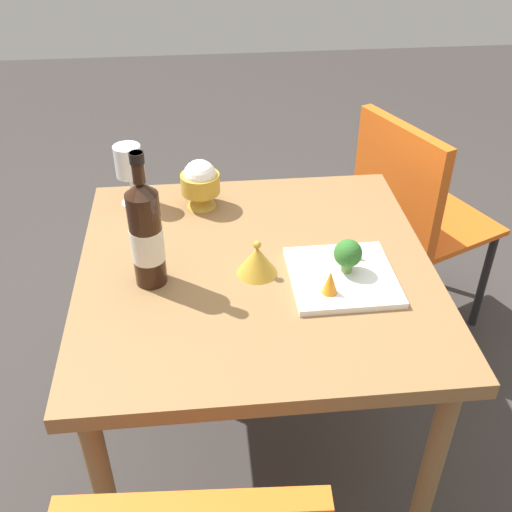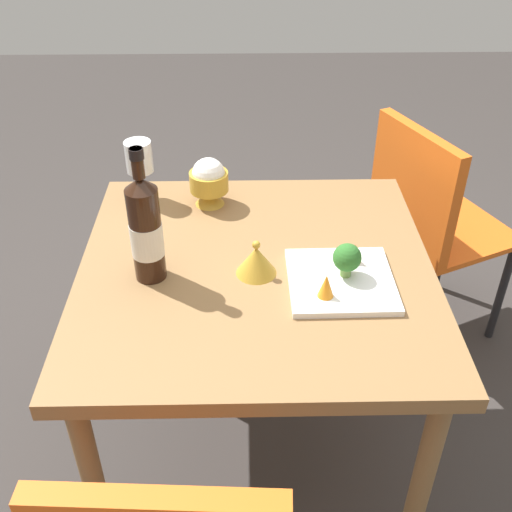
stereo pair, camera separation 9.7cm
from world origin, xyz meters
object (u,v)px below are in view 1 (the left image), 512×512
at_px(rice_bowl_lid, 255,260).
at_px(broccoli_floret, 348,254).
at_px(serving_plate, 342,277).
at_px(wine_bottle, 146,234).
at_px(carrot_garnish_right, 330,282).
at_px(rice_bowl, 200,183).
at_px(carrot_garnish_left, 354,249).
at_px(wine_glass, 128,163).
at_px(chair_near_window, 410,208).

relative_size(rice_bowl_lid, broccoli_floret, 1.17).
height_order(rice_bowl_lid, serving_plate, rice_bowl_lid).
xyz_separation_m(serving_plate, broccoli_floret, (-0.01, 0.01, 0.06)).
distance_m(wine_bottle, rice_bowl_lid, 0.27).
bearing_deg(wine_bottle, carrot_garnish_right, 75.72).
height_order(rice_bowl, rice_bowl_lid, rice_bowl).
height_order(serving_plate, carrot_garnish_left, carrot_garnish_left).
relative_size(serving_plate, carrot_garnish_left, 4.86).
distance_m(rice_bowl, carrot_garnish_left, 0.48).
relative_size(wine_glass, carrot_garnish_left, 3.44).
bearing_deg(serving_plate, rice_bowl_lid, -102.82).
relative_size(wine_bottle, rice_bowl, 2.39).
bearing_deg(chair_near_window, broccoli_floret, -55.97).
distance_m(chair_near_window, rice_bowl_lid, 0.87).
relative_size(rice_bowl_lid, carrot_garnish_left, 1.92).
relative_size(serving_plate, broccoli_floret, 2.95).
distance_m(chair_near_window, wine_bottle, 1.08).
relative_size(wine_bottle, broccoli_floret, 3.95).
bearing_deg(chair_near_window, rice_bowl, -95.25).
distance_m(wine_glass, carrot_garnish_left, 0.67).
bearing_deg(broccoli_floret, rice_bowl, -137.21).
height_order(chair_near_window, carrot_garnish_right, chair_near_window).
distance_m(serving_plate, broccoli_floret, 0.06).
xyz_separation_m(serving_plate, carrot_garnish_left, (-0.07, 0.04, 0.03)).
relative_size(rice_bowl, serving_plate, 0.56).
xyz_separation_m(rice_bowl, rice_bowl_lid, (0.33, 0.12, -0.04)).
distance_m(wine_glass, rice_bowl, 0.21).
xyz_separation_m(rice_bowl_lid, carrot_garnish_left, (-0.02, 0.25, 0.00)).
height_order(wine_glass, carrot_garnish_right, wine_glass).
bearing_deg(serving_plate, wine_glass, -128.33).
distance_m(rice_bowl_lid, carrot_garnish_left, 0.25).
xyz_separation_m(chair_near_window, rice_bowl, (0.25, -0.72, 0.27)).
height_order(carrot_garnish_left, carrot_garnish_right, carrot_garnish_right).
relative_size(serving_plate, carrot_garnish_right, 4.27).
bearing_deg(carrot_garnish_right, chair_near_window, 147.66).
xyz_separation_m(rice_bowl_lid, serving_plate, (0.05, 0.21, -0.03)).
height_order(wine_bottle, wine_glass, wine_bottle).
height_order(wine_bottle, broccoli_floret, wine_bottle).
bearing_deg(wine_glass, chair_near_window, 103.07).
relative_size(wine_bottle, serving_plate, 1.34).
bearing_deg(wine_bottle, broccoli_floret, 86.60).
bearing_deg(wine_bottle, carrot_garnish_left, 92.91).
bearing_deg(wine_glass, carrot_garnish_left, 58.25).
distance_m(chair_near_window, broccoli_floret, 0.77).
bearing_deg(rice_bowl_lid, broccoli_floret, 80.90).
bearing_deg(carrot_garnish_left, serving_plate, -31.61).
bearing_deg(rice_bowl_lid, rice_bowl, -159.70).
distance_m(chair_near_window, serving_plate, 0.77).
bearing_deg(broccoli_floret, carrot_garnish_left, 151.96).
relative_size(chair_near_window, broccoli_floret, 9.91).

